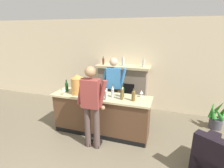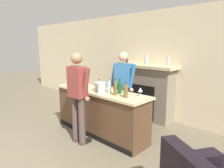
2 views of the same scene
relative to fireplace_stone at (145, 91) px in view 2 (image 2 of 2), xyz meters
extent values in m
cube|color=beige|center=(-0.21, 0.26, 0.67)|extent=(12.00, 0.07, 2.75)
cube|color=#513522|center=(-0.13, -1.50, -0.25)|extent=(2.25, 0.57, 0.91)
cube|color=tan|center=(-0.13, -1.50, 0.23)|extent=(2.32, 0.64, 0.04)
cube|color=black|center=(-0.13, -1.79, -0.66)|extent=(2.20, 0.01, 0.10)
cube|color=#7D6F5E|center=(0.00, 0.01, -0.04)|extent=(1.46, 0.44, 1.33)
cube|color=black|center=(0.00, -0.23, -0.22)|extent=(0.80, 0.02, 0.85)
cube|color=tan|center=(0.00, -0.01, 0.65)|extent=(1.62, 0.52, 0.07)
cylinder|color=#552313|center=(-0.63, -0.01, 0.78)|extent=(0.06, 0.06, 0.18)
cylinder|color=#552313|center=(-0.63, -0.01, 0.90)|extent=(0.03, 0.03, 0.06)
cylinder|color=#ABB4C1|center=(0.00, -0.01, 0.80)|extent=(0.08, 0.08, 0.22)
cylinder|color=#ABB4C1|center=(0.00, -0.01, 0.94)|extent=(0.03, 0.03, 0.07)
cylinder|color=#A5BAB8|center=(0.60, -0.01, 0.79)|extent=(0.06, 0.06, 0.19)
cylinder|color=#A5BAB8|center=(0.60, -0.01, 0.92)|extent=(0.02, 0.02, 0.06)
cylinder|color=#4D3C38|center=(-0.01, -2.08, -0.24)|extent=(0.13, 0.13, 0.93)
cube|color=black|center=(-0.01, -2.01, -0.67)|extent=(0.10, 0.24, 0.07)
cylinder|color=#4D3C38|center=(-0.21, -2.08, -0.24)|extent=(0.13, 0.13, 0.93)
cube|color=black|center=(-0.21, -2.01, -0.67)|extent=(0.10, 0.24, 0.07)
cube|color=brown|center=(-0.11, -2.08, 0.51)|extent=(0.36, 0.22, 0.57)
cylinder|color=brown|center=(0.12, -2.06, 0.52)|extent=(0.20, 0.08, 0.57)
sphere|color=#926F4B|center=(0.12, -2.04, 0.22)|extent=(0.09, 0.09, 0.09)
cylinder|color=brown|center=(-0.34, -2.07, 0.52)|extent=(0.20, 0.08, 0.57)
sphere|color=#926F4B|center=(-0.34, -2.05, 0.22)|extent=(0.09, 0.09, 0.09)
sphere|color=#926F4B|center=(-0.11, -2.08, 0.95)|extent=(0.21, 0.21, 0.21)
cylinder|color=brown|center=(-0.12, -0.90, -0.23)|extent=(0.13, 0.13, 0.96)
cube|color=black|center=(-0.11, -0.97, -0.67)|extent=(0.16, 0.26, 0.07)
cylinder|color=brown|center=(0.07, -0.85, -0.23)|extent=(0.13, 0.13, 0.96)
cube|color=black|center=(0.09, -0.92, -0.67)|extent=(0.16, 0.26, 0.07)
cube|color=teal|center=(-0.03, -0.87, 0.52)|extent=(0.40, 0.30, 0.53)
cylinder|color=teal|center=(-0.24, -0.95, 0.50)|extent=(0.20, 0.08, 0.57)
sphere|color=#DCAD90|center=(-0.24, -0.97, 0.20)|extent=(0.09, 0.09, 0.09)
cylinder|color=teal|center=(0.20, -0.84, 0.50)|extent=(0.20, 0.08, 0.57)
sphere|color=#DCAD90|center=(0.21, -0.85, 0.20)|extent=(0.09, 0.09, 0.09)
sphere|color=#DCAD90|center=(-0.03, -0.87, 0.93)|extent=(0.21, 0.21, 0.21)
cylinder|color=#BF833D|center=(-0.70, -1.55, 0.44)|extent=(0.29, 0.29, 0.38)
cone|color=#BF833D|center=(-0.70, -1.55, 0.68)|extent=(0.30, 0.30, 0.09)
cylinder|color=#B29333|center=(-0.70, -1.71, 0.32)|extent=(0.02, 0.04, 0.02)
cylinder|color=silver|center=(-0.09, -1.52, 0.33)|extent=(0.24, 0.24, 0.16)
cylinder|color=silver|center=(-0.09, -1.52, 0.42)|extent=(0.25, 0.25, 0.01)
cylinder|color=#AEB7C2|center=(0.15, -1.50, 0.35)|extent=(0.07, 0.07, 0.20)
sphere|color=#AEB7C2|center=(0.15, -1.50, 0.45)|extent=(0.06, 0.06, 0.06)
cylinder|color=#AEB7C2|center=(0.15, -1.50, 0.48)|extent=(0.03, 0.03, 0.08)
cylinder|color=black|center=(0.15, -1.50, 0.53)|extent=(0.03, 0.03, 0.01)
cylinder|color=brown|center=(0.64, -1.57, 0.35)|extent=(0.08, 0.08, 0.19)
sphere|color=brown|center=(0.64, -1.57, 0.44)|extent=(0.08, 0.08, 0.08)
cylinder|color=brown|center=(0.64, -1.57, 0.48)|extent=(0.03, 0.03, 0.07)
cylinder|color=black|center=(0.64, -1.57, 0.52)|extent=(0.04, 0.04, 0.01)
cylinder|color=#0E3A14|center=(-1.03, -1.49, 0.35)|extent=(0.07, 0.07, 0.21)
sphere|color=#0E3A14|center=(-1.03, -1.49, 0.46)|extent=(0.07, 0.07, 0.07)
cylinder|color=#0E3A14|center=(-1.03, -1.49, 0.50)|extent=(0.03, 0.03, 0.08)
cylinder|color=black|center=(-1.03, -1.49, 0.54)|extent=(0.03, 0.03, 0.01)
cylinder|color=#134C24|center=(0.36, -1.42, 0.35)|extent=(0.08, 0.08, 0.20)
sphere|color=#134C24|center=(0.36, -1.42, 0.45)|extent=(0.08, 0.08, 0.08)
cylinder|color=#134C24|center=(0.36, -1.42, 0.49)|extent=(0.03, 0.03, 0.08)
cylinder|color=black|center=(0.36, -1.42, 0.53)|extent=(0.04, 0.04, 0.01)
cylinder|color=brown|center=(0.39, -1.57, 0.37)|extent=(0.07, 0.07, 0.23)
sphere|color=brown|center=(0.39, -1.57, 0.48)|extent=(0.06, 0.06, 0.06)
cylinder|color=brown|center=(0.39, -1.57, 0.53)|extent=(0.03, 0.03, 0.09)
cylinder|color=black|center=(0.39, -1.57, 0.58)|extent=(0.03, 0.03, 0.01)
cylinder|color=#A7BAB9|center=(0.07, -1.70, 0.35)|extent=(0.07, 0.07, 0.19)
sphere|color=#A7BAB9|center=(0.07, -1.70, 0.44)|extent=(0.07, 0.07, 0.07)
cylinder|color=#A7BAB9|center=(0.07, -1.70, 0.48)|extent=(0.03, 0.03, 0.07)
cylinder|color=black|center=(0.07, -1.70, 0.52)|extent=(0.03, 0.03, 0.01)
cylinder|color=silver|center=(0.77, -1.30, 0.25)|extent=(0.07, 0.07, 0.01)
cylinder|color=silver|center=(0.77, -1.30, 0.30)|extent=(0.01, 0.01, 0.08)
cone|color=silver|center=(0.77, -1.30, 0.37)|extent=(0.09, 0.09, 0.07)
cylinder|color=silver|center=(-0.97, -1.72, 0.25)|extent=(0.06, 0.06, 0.01)
cylinder|color=silver|center=(-0.97, -1.72, 0.30)|extent=(0.01, 0.01, 0.09)
cone|color=silver|center=(-0.97, -1.72, 0.38)|extent=(0.09, 0.09, 0.07)
camera|label=1|loc=(1.28, -5.00, 1.68)|focal=28.00mm
camera|label=2|loc=(2.88, -4.26, 1.17)|focal=32.00mm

